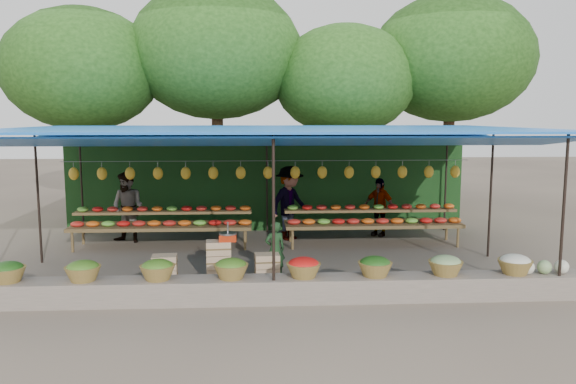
{
  "coord_description": "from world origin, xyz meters",
  "views": [
    {
      "loc": [
        -0.26,
        -11.78,
        3.05
      ],
      "look_at": [
        0.41,
        0.2,
        1.44
      ],
      "focal_mm": 35.0,
      "sensor_mm": 36.0,
      "label": 1
    }
  ],
  "objects": [
    {
      "name": "produce_baskets",
      "position": [
        -0.1,
        -2.75,
        0.56
      ],
      "size": [
        8.98,
        0.58,
        0.34
      ],
      "color": "brown",
      "rests_on": "stone_curb"
    },
    {
      "name": "crate_counter",
      "position": [
        -1.01,
        -1.57,
        0.31
      ],
      "size": [
        2.38,
        0.37,
        0.77
      ],
      "color": "tan",
      "rests_on": "ground"
    },
    {
      "name": "weighing_scale",
      "position": [
        -0.81,
        -1.57,
        0.85
      ],
      "size": [
        0.33,
        0.33,
        0.36
      ],
      "color": "red",
      "rests_on": "crate_counter"
    },
    {
      "name": "stall_canopy",
      "position": [
        0.0,
        0.06,
        2.68
      ],
      "size": [
        10.8,
        6.6,
        2.82
      ],
      "color": "black",
      "rests_on": "ground"
    },
    {
      "name": "fruit_table_left",
      "position": [
        -2.49,
        1.35,
        0.61
      ],
      "size": [
        4.21,
        0.95,
        0.93
      ],
      "color": "brown",
      "rests_on": "ground"
    },
    {
      "name": "vendor_seated",
      "position": [
        0.07,
        -1.33,
        0.54
      ],
      "size": [
        0.44,
        0.34,
        1.08
      ],
      "primitive_type": "imported",
      "rotation": [
        0.0,
        0.0,
        3.37
      ],
      "color": "#1A391B",
      "rests_on": "ground"
    },
    {
      "name": "customer_left",
      "position": [
        -3.4,
        1.86,
        0.86
      ],
      "size": [
        1.02,
        0.93,
        1.72
      ],
      "primitive_type": "imported",
      "rotation": [
        0.0,
        0.0,
        -0.4
      ],
      "color": "slate",
      "rests_on": "ground"
    },
    {
      "name": "customer_right",
      "position": [
        2.87,
        2.29,
        0.75
      ],
      "size": [
        0.89,
        0.86,
        1.5
      ],
      "primitive_type": "imported",
      "rotation": [
        0.0,
        0.0,
        -0.75
      ],
      "color": "slate",
      "rests_on": "ground"
    },
    {
      "name": "tree_row",
      "position": [
        0.5,
        6.09,
        4.7
      ],
      "size": [
        16.51,
        5.5,
        7.12
      ],
      "color": "#3D2016",
      "rests_on": "ground"
    },
    {
      "name": "customer_mid",
      "position": [
        0.55,
        1.98,
        0.92
      ],
      "size": [
        1.35,
        1.29,
        1.84
      ],
      "primitive_type": "imported",
      "rotation": [
        0.0,
        0.0,
        0.7
      ],
      "color": "slate",
      "rests_on": "ground"
    },
    {
      "name": "netting_backdrop",
      "position": [
        0.0,
        3.15,
        1.25
      ],
      "size": [
        10.6,
        0.06,
        2.5
      ],
      "primitive_type": "cube",
      "color": "#1F4619",
      "rests_on": "ground"
    },
    {
      "name": "ground",
      "position": [
        0.0,
        0.0,
        0.0
      ],
      "size": [
        60.0,
        60.0,
        0.0
      ],
      "primitive_type": "plane",
      "color": "brown",
      "rests_on": "ground"
    },
    {
      "name": "fruit_table_right",
      "position": [
        2.51,
        1.35,
        0.61
      ],
      "size": [
        4.21,
        0.95,
        0.93
      ],
      "color": "brown",
      "rests_on": "ground"
    },
    {
      "name": "stone_curb",
      "position": [
        0.0,
        -2.75,
        0.2
      ],
      "size": [
        10.6,
        0.55,
        0.4
      ],
      "primitive_type": "cube",
      "color": "#665C51",
      "rests_on": "ground"
    }
  ]
}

